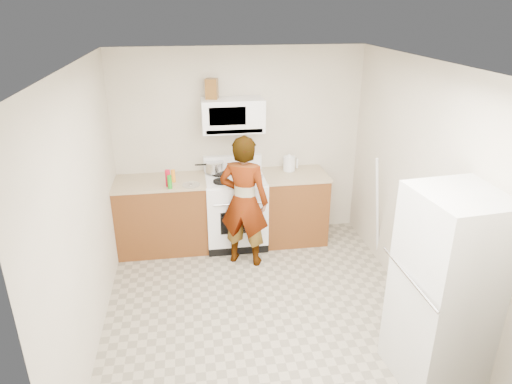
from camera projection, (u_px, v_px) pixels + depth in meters
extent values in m
plane|color=gray|center=(261.00, 309.00, 4.79)|extent=(3.60, 3.60, 0.00)
cube|color=beige|center=(240.00, 146.00, 5.94)|extent=(3.20, 0.02, 2.50)
cube|color=beige|center=(420.00, 190.00, 4.53)|extent=(0.02, 3.60, 2.50)
cube|color=brown|center=(162.00, 216.00, 5.83)|extent=(1.12, 0.62, 0.90)
cube|color=tan|center=(160.00, 182.00, 5.65)|extent=(1.14, 0.64, 0.03)
cube|color=brown|center=(294.00, 208.00, 6.07)|extent=(0.80, 0.62, 0.90)
cube|color=tan|center=(295.00, 175.00, 5.89)|extent=(0.82, 0.64, 0.03)
cube|color=white|center=(236.00, 212.00, 5.94)|extent=(0.76, 0.65, 0.90)
cube|color=white|center=(235.00, 179.00, 5.77)|extent=(0.76, 0.62, 0.03)
cube|color=white|center=(232.00, 163.00, 5.98)|extent=(0.76, 0.08, 0.20)
cube|color=white|center=(233.00, 115.00, 5.59)|extent=(0.76, 0.38, 0.40)
imported|color=tan|center=(244.00, 202.00, 5.37)|extent=(0.69, 0.59, 1.61)
cube|color=silver|center=(449.00, 291.00, 3.63)|extent=(0.76, 0.76, 1.70)
cylinder|color=silver|center=(289.00, 164.00, 5.95)|extent=(0.19, 0.19, 0.19)
cube|color=brown|center=(212.00, 89.00, 5.46)|extent=(0.17, 0.17, 0.24)
cylinder|color=silver|center=(215.00, 167.00, 5.86)|extent=(0.28, 0.28, 0.13)
cube|color=silver|center=(252.00, 178.00, 5.67)|extent=(0.28, 0.21, 0.05)
cylinder|color=red|center=(168.00, 178.00, 5.44)|extent=(0.08, 0.08, 0.20)
cylinder|color=orange|center=(173.00, 176.00, 5.58)|extent=(0.06, 0.06, 0.15)
cylinder|color=#198D1B|center=(170.00, 182.00, 5.38)|extent=(0.06, 0.06, 0.16)
cylinder|color=white|center=(191.00, 185.00, 5.50)|extent=(0.23, 0.23, 0.01)
cylinder|color=silver|center=(377.00, 210.00, 5.42)|extent=(0.26, 0.19, 1.36)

